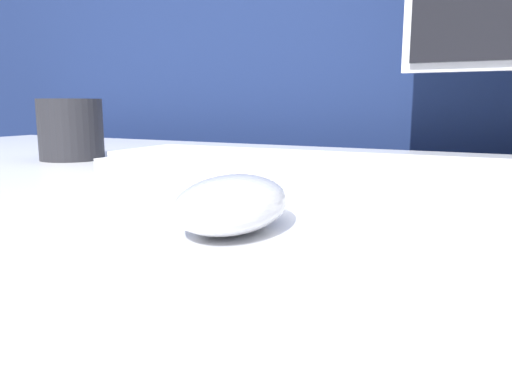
% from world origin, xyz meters
% --- Properties ---
extents(partition_panel, '(5.00, 0.03, 1.41)m').
position_xyz_m(partition_panel, '(0.00, 0.55, 0.71)').
color(partition_panel, navy).
rests_on(partition_panel, ground_plane).
extents(computer_mouse_near, '(0.08, 0.12, 0.03)m').
position_xyz_m(computer_mouse_near, '(0.03, -0.19, 0.74)').
color(computer_mouse_near, silver).
rests_on(computer_mouse_near, desk).
extents(keyboard, '(0.45, 0.14, 0.02)m').
position_xyz_m(keyboard, '(-0.01, 0.04, 0.73)').
color(keyboard, silver).
rests_on(keyboard, desk).
extents(mug, '(0.09, 0.09, 0.08)m').
position_xyz_m(mug, '(-0.36, 0.06, 0.76)').
color(mug, '#232328').
rests_on(mug, desk).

